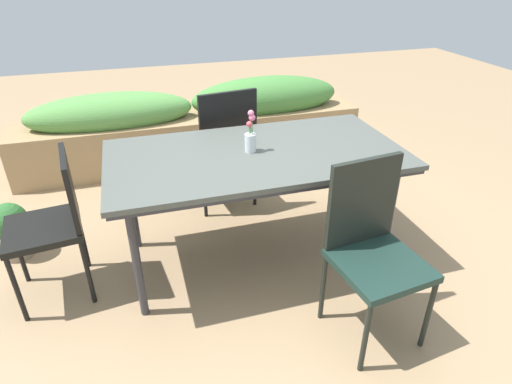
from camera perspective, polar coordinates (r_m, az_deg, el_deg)
name	(u,v)px	position (r m, az deg, el deg)	size (l,w,h in m)	color
ground_plane	(246,261)	(2.98, -1.30, -9.19)	(12.00, 12.00, 0.00)	#9E7F5B
dining_table	(256,160)	(2.66, 0.00, 4.27)	(1.81, 0.93, 0.78)	#4C514C
chair_near_right	(372,243)	(2.30, 15.15, -6.55)	(0.48, 0.48, 0.97)	#1A312B
chair_end_left	(54,218)	(2.73, -25.23, -3.12)	(0.46, 0.46, 0.89)	black
chair_far_side	(223,143)	(3.40, -4.41, 6.55)	(0.54, 0.54, 0.99)	black
flower_vase	(251,137)	(2.62, -0.73, 7.36)	(0.07, 0.07, 0.26)	silver
planter_box	(195,125)	(4.29, -8.16, 8.78)	(3.31, 0.53, 0.79)	#9E7F56
potted_plant	(12,230)	(3.36, -29.70, -4.35)	(0.24, 0.24, 0.40)	gray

